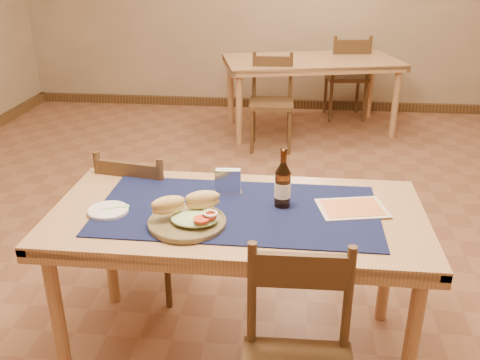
# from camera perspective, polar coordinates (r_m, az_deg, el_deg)

# --- Properties ---
(room) EXTENTS (6.04, 7.04, 2.84)m
(room) POSITION_cam_1_polar(r_m,az_deg,el_deg) (2.87, 1.58, 15.81)
(room) COLOR brown
(room) RESTS_ON ground
(main_table) EXTENTS (1.60, 0.80, 0.75)m
(main_table) POSITION_cam_1_polar(r_m,az_deg,el_deg) (2.34, -0.27, -5.08)
(main_table) COLOR #B27D54
(main_table) RESTS_ON ground
(placemat) EXTENTS (1.20, 0.60, 0.01)m
(placemat) POSITION_cam_1_polar(r_m,az_deg,el_deg) (2.30, -0.27, -3.21)
(placemat) COLOR #10173C
(placemat) RESTS_ON main_table
(baseboard) EXTENTS (6.00, 7.00, 0.10)m
(baseboard) POSITION_cam_1_polar(r_m,az_deg,el_deg) (3.34, 1.32, -7.83)
(baseboard) COLOR #4F351C
(baseboard) RESTS_ON ground
(back_table) EXTENTS (1.89, 1.26, 0.75)m
(back_table) POSITION_cam_1_polar(r_m,az_deg,el_deg) (5.60, 7.61, 11.85)
(back_table) COLOR #B27D54
(back_table) RESTS_ON ground
(chair_main_far) EXTENTS (0.46, 0.46, 0.86)m
(chair_main_far) POSITION_cam_1_polar(r_m,az_deg,el_deg) (2.93, -10.04, -4.02)
(chair_main_far) COLOR #4F351C
(chair_main_far) RESTS_ON ground
(chair_back_near) EXTENTS (0.42, 0.42, 0.88)m
(chair_back_near) POSITION_cam_1_polar(r_m,az_deg,el_deg) (5.12, 3.39, 8.50)
(chair_back_near) COLOR #4F351C
(chair_back_near) RESTS_ON ground
(chair_back_far) EXTENTS (0.48, 0.48, 0.94)m
(chair_back_far) POSITION_cam_1_polar(r_m,az_deg,el_deg) (6.12, 11.35, 10.87)
(chair_back_far) COLOR #4F351C
(chair_back_far) RESTS_ON ground
(sandwich_plate) EXTENTS (0.32, 0.32, 0.12)m
(sandwich_plate) POSITION_cam_1_polar(r_m,az_deg,el_deg) (2.17, -5.51, -3.93)
(sandwich_plate) COLOR brown
(sandwich_plate) RESTS_ON placemat
(side_plate) EXTENTS (0.17, 0.17, 0.01)m
(side_plate) POSITION_cam_1_polar(r_m,az_deg,el_deg) (2.34, -13.89, -3.14)
(side_plate) COLOR silver
(side_plate) RESTS_ON placemat
(fork) EXTENTS (0.11, 0.06, 0.00)m
(fork) POSITION_cam_1_polar(r_m,az_deg,el_deg) (2.34, -12.90, -2.84)
(fork) COLOR #9FE77F
(fork) RESTS_ON side_plate
(beer_bottle) EXTENTS (0.07, 0.07, 0.27)m
(beer_bottle) POSITION_cam_1_polar(r_m,az_deg,el_deg) (2.29, 4.57, -0.53)
(beer_bottle) COLOR #44230C
(beer_bottle) RESTS_ON placemat
(napkin_holder) EXTENTS (0.13, 0.06, 0.11)m
(napkin_holder) POSITION_cam_1_polar(r_m,az_deg,el_deg) (2.43, -1.30, -0.19)
(napkin_holder) COLOR white
(napkin_holder) RESTS_ON placemat
(menu_card) EXTENTS (0.32, 0.27, 0.01)m
(menu_card) POSITION_cam_1_polar(r_m,az_deg,el_deg) (2.35, 11.88, -2.94)
(menu_card) COLOR beige
(menu_card) RESTS_ON placemat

